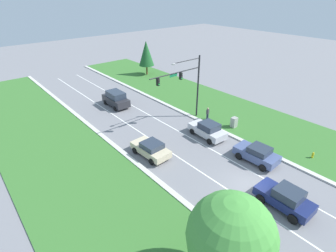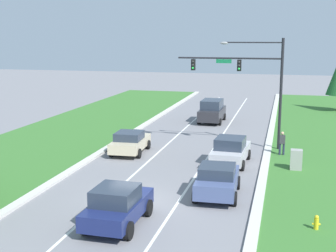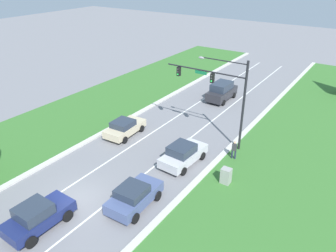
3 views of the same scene
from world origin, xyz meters
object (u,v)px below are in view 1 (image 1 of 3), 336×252
Objects in this scene: navy_sedan at (285,198)px; champagne_sedan at (151,149)px; charcoal_suv at (116,99)px; conifer_near_right_tree at (146,53)px; traffic_signal_mast at (186,81)px; silver_sedan at (208,130)px; pedestrian at (208,113)px; oak_near_left_tree at (231,236)px; slate_blue_sedan at (257,154)px; utility_cabinet at (234,123)px; fire_hydrant at (313,155)px.

champagne_sedan is at bearing 107.30° from navy_sedan.
conifer_near_right_tree reaches higher than charcoal_suv.
navy_sedan is 36.99m from conifer_near_right_tree.
traffic_signal_mast is 1.85× the size of navy_sedan.
silver_sedan reaches higher than pedestrian.
silver_sedan is 16.93m from oak_near_left_tree.
slate_blue_sedan is 9.66m from pedestrian.
navy_sedan is (-4.35, -15.64, -4.37)m from traffic_signal_mast.
charcoal_suv is at bearing -72.30° from pedestrian.
charcoal_suv is 3.55× the size of utility_cabinet.
charcoal_suv reaches higher than champagne_sedan.
oak_near_left_tree reaches higher than navy_sedan.
charcoal_suv is (3.69, 13.14, 0.29)m from champagne_sedan.
conifer_near_right_tree is at bearing 83.03° from fire_hydrant.
champagne_sedan is 0.95× the size of silver_sedan.
utility_cabinet is 19.63m from oak_near_left_tree.
silver_sedan is at bearing -11.68° from champagne_sedan.
champagne_sedan is at bearing 131.99° from slate_blue_sedan.
traffic_signal_mast is at bearing -65.82° from charcoal_suv.
slate_blue_sedan is 0.92× the size of silver_sedan.
slate_blue_sedan is 31.33m from conifer_near_right_tree.
charcoal_suv is 15.72m from conifer_near_right_tree.
charcoal_suv is 0.73× the size of conifer_near_right_tree.
champagne_sedan is 27.79m from conifer_near_right_tree.
navy_sedan is 8.68m from oak_near_left_tree.
traffic_signal_mast is 16.81m from navy_sedan.
charcoal_suv is 25.22m from fire_hydrant.
slate_blue_sedan is 0.68× the size of oak_near_left_tree.
slate_blue_sedan is 6.01m from navy_sedan.
silver_sedan is at bearing 171.98° from utility_cabinet.
utility_cabinet is at bearing 94.38° from fire_hydrant.
silver_sedan is at bearing 116.24° from fire_hydrant.
oak_near_left_tree reaches higher than pedestrian.
slate_blue_sedan is 0.97× the size of champagne_sedan.
oak_near_left_tree is (-14.82, -14.76, 2.92)m from pedestrian.
traffic_signal_mast reaches higher than fire_hydrant.
traffic_signal_mast is 6.06× the size of utility_cabinet.
oak_near_left_tree is at bearing -172.08° from fire_hydrant.
fire_hydrant is at bearing -60.70° from silver_sedan.
silver_sedan reaches higher than utility_cabinet.
traffic_signal_mast is at bearing 75.44° from navy_sedan.
charcoal_suv is at bearing 97.39° from slate_blue_sedan.
slate_blue_sedan is at bearing 25.53° from oak_near_left_tree.
pedestrian is at bearing 69.10° from slate_blue_sedan.
slate_blue_sedan is 3.23× the size of utility_cabinet.
conifer_near_right_tree is (4.06, 33.24, 3.74)m from fire_hydrant.
pedestrian is 21.12m from oak_near_left_tree.
conifer_near_right_tree is 41.00m from oak_near_left_tree.
charcoal_suv is at bearing 106.61° from silver_sedan.
navy_sedan is 0.98× the size of champagne_sedan.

